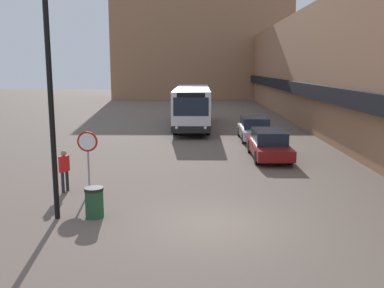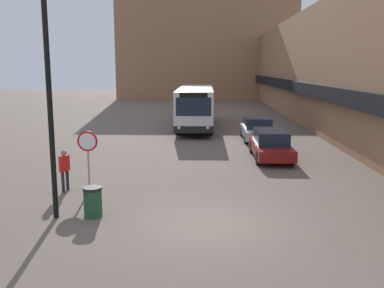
% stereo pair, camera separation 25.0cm
% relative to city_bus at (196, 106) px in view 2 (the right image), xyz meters
% --- Properties ---
extents(ground_plane, '(160.00, 160.00, 0.00)m').
position_rel_city_bus_xyz_m(ground_plane, '(0.89, -21.01, -1.68)').
color(ground_plane, '#66564C').
extents(building_row_right, '(5.50, 60.00, 9.05)m').
position_rel_city_bus_xyz_m(building_row_right, '(10.86, 2.99, 2.84)').
color(building_row_right, '#996B4C').
rests_on(building_row_right, ground_plane).
extents(building_backdrop_far, '(26.00, 8.00, 16.47)m').
position_rel_city_bus_xyz_m(building_backdrop_far, '(0.89, 32.53, 6.56)').
color(building_backdrop_far, '#996B4C').
rests_on(building_backdrop_far, ground_plane).
extents(city_bus, '(2.58, 12.28, 3.06)m').
position_rel_city_bus_xyz_m(city_bus, '(0.00, 0.00, 0.00)').
color(city_bus, silver).
rests_on(city_bus, ground_plane).
extents(parked_car_front, '(1.79, 4.72, 1.45)m').
position_rel_city_bus_xyz_m(parked_car_front, '(4.09, -11.51, -0.94)').
color(parked_car_front, maroon).
rests_on(parked_car_front, ground_plane).
extents(parked_car_back, '(1.87, 4.50, 1.46)m').
position_rel_city_bus_xyz_m(parked_car_back, '(4.09, -5.80, -0.95)').
color(parked_car_back, '#B7B7BC').
rests_on(parked_car_back, ground_plane).
extents(stop_sign, '(0.76, 0.08, 2.27)m').
position_rel_city_bus_xyz_m(stop_sign, '(-3.63, -17.54, -0.03)').
color(stop_sign, gray).
rests_on(stop_sign, ground_plane).
extents(street_lamp, '(1.46, 0.36, 7.15)m').
position_rel_city_bus_xyz_m(street_lamp, '(-3.60, -20.53, 2.69)').
color(street_lamp, black).
rests_on(street_lamp, ground_plane).
extents(pedestrian, '(0.31, 0.49, 1.58)m').
position_rel_city_bus_xyz_m(pedestrian, '(-4.50, -17.67, -0.73)').
color(pedestrian, '#232328').
rests_on(pedestrian, ground_plane).
extents(trash_bin, '(0.59, 0.59, 0.95)m').
position_rel_city_bus_xyz_m(trash_bin, '(-2.73, -20.41, -1.20)').
color(trash_bin, '#234C2D').
rests_on(trash_bin, ground_plane).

